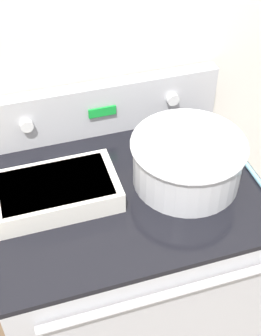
# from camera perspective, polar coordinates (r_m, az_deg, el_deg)

# --- Properties ---
(kitchen_wall) EXTENTS (8.00, 0.05, 2.50)m
(kitchen_wall) POSITION_cam_1_polar(r_m,az_deg,el_deg) (1.45, -4.81, 16.30)
(kitchen_wall) COLOR silver
(kitchen_wall) RESTS_ON ground_plane
(stove_range) EXTENTS (0.80, 0.65, 0.92)m
(stove_range) POSITION_cam_1_polar(r_m,az_deg,el_deg) (1.73, -0.49, -13.30)
(stove_range) COLOR #BCBCC1
(stove_range) RESTS_ON ground_plane
(control_panel) EXTENTS (0.80, 0.07, 0.18)m
(control_panel) POSITION_cam_1_polar(r_m,az_deg,el_deg) (1.53, -3.75, 7.23)
(control_panel) COLOR #BCBCC1
(control_panel) RESTS_ON stove_range
(mixing_bowl) EXTENTS (0.33, 0.33, 0.14)m
(mixing_bowl) POSITION_cam_1_polar(r_m,az_deg,el_deg) (1.36, 6.96, 1.10)
(mixing_bowl) COLOR silver
(mixing_bowl) RESTS_ON stove_range
(casserole_dish) EXTENTS (0.35, 0.20, 0.07)m
(casserole_dish) POSITION_cam_1_polar(r_m,az_deg,el_deg) (1.33, -9.06, -2.75)
(casserole_dish) COLOR silver
(casserole_dish) RESTS_ON stove_range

